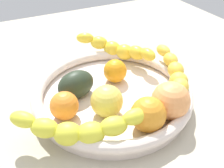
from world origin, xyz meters
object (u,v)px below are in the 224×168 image
(banana_draped_right, at_px, (79,128))
(orange_mid_right, at_px, (64,106))
(banana_draped_left, at_px, (117,48))
(apple_yellow, at_px, (107,101))
(fruit_bowl, at_px, (112,94))
(banana_arching_top, at_px, (175,77))
(peach_blush, at_px, (170,101))
(orange_mid_left, at_px, (148,114))
(avocado_dark, at_px, (76,85))
(orange_front, at_px, (115,71))

(banana_draped_right, bearing_deg, orange_mid_right, 92.39)
(banana_draped_left, bearing_deg, apple_yellow, -122.83)
(fruit_bowl, distance_m, banana_arching_top, 0.14)
(peach_blush, bearing_deg, orange_mid_left, -169.89)
(apple_yellow, distance_m, peach_blush, 0.12)
(banana_draped_left, distance_m, banana_arching_top, 0.18)
(avocado_dark, bearing_deg, apple_yellow, -68.75)
(apple_yellow, bearing_deg, avocado_dark, 111.25)
(apple_yellow, relative_size, peach_blush, 0.86)
(fruit_bowl, distance_m, orange_mid_right, 0.12)
(banana_draped_left, height_order, banana_arching_top, banana_draped_left)
(banana_draped_right, relative_size, orange_mid_left, 3.43)
(orange_front, relative_size, avocado_dark, 0.66)
(banana_draped_left, height_order, avocado_dark, banana_draped_left)
(banana_draped_right, height_order, apple_yellow, apple_yellow)
(orange_mid_right, xyz_separation_m, peach_blush, (0.18, -0.09, 0.01))
(avocado_dark, height_order, apple_yellow, apple_yellow)
(banana_draped_right, xyz_separation_m, banana_arching_top, (0.24, 0.06, -0.00))
(fruit_bowl, height_order, banana_draped_left, banana_draped_left)
(banana_draped_right, height_order, orange_front, banana_draped_right)
(fruit_bowl, height_order, orange_mid_left, orange_mid_left)
(banana_draped_right, xyz_separation_m, orange_mid_right, (-0.00, 0.07, -0.01))
(orange_front, distance_m, apple_yellow, 0.12)
(avocado_dark, relative_size, apple_yellow, 1.29)
(banana_draped_right, bearing_deg, avocado_dark, 72.61)
(banana_arching_top, bearing_deg, peach_blush, -133.66)
(banana_draped_right, height_order, banana_arching_top, same)
(orange_mid_left, bearing_deg, fruit_bowl, 96.77)
(banana_draped_right, height_order, orange_mid_right, banana_draped_right)
(banana_draped_left, bearing_deg, orange_mid_right, -141.84)
(orange_mid_right, bearing_deg, fruit_bowl, 10.69)
(orange_mid_left, height_order, avocado_dark, orange_mid_left)
(orange_mid_right, distance_m, apple_yellow, 0.08)
(fruit_bowl, xyz_separation_m, orange_front, (0.03, 0.05, 0.02))
(banana_arching_top, relative_size, orange_mid_left, 3.18)
(orange_mid_right, height_order, peach_blush, peach_blush)
(fruit_bowl, height_order, banana_arching_top, banana_arching_top)
(fruit_bowl, relative_size, orange_mid_left, 5.20)
(banana_draped_right, bearing_deg, banana_arching_top, 12.72)
(fruit_bowl, bearing_deg, orange_mid_left, -83.23)
(fruit_bowl, height_order, apple_yellow, apple_yellow)
(banana_draped_left, relative_size, banana_draped_right, 0.88)
(banana_arching_top, bearing_deg, banana_draped_right, -167.28)
(fruit_bowl, relative_size, apple_yellow, 5.36)
(orange_mid_left, bearing_deg, orange_front, 83.91)
(banana_draped_left, bearing_deg, peach_blush, -92.32)
(avocado_dark, height_order, peach_blush, peach_blush)
(banana_arching_top, xyz_separation_m, orange_front, (-0.10, 0.09, -0.01))
(banana_draped_right, xyz_separation_m, orange_mid_left, (0.12, -0.02, -0.00))
(orange_front, distance_m, orange_mid_left, 0.17)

